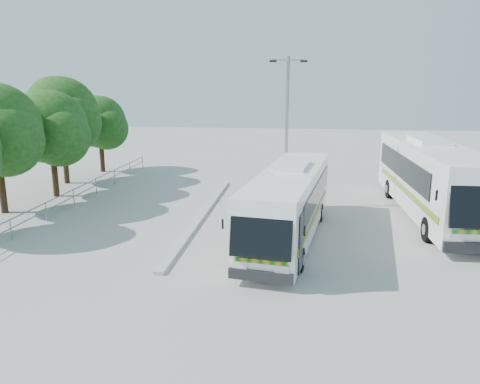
# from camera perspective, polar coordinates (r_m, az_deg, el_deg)

# --- Properties ---
(ground) EXTENTS (100.00, 100.00, 0.00)m
(ground) POSITION_cam_1_polar(r_m,az_deg,el_deg) (22.74, 0.08, -4.48)
(ground) COLOR #A6A6A0
(ground) RESTS_ON ground
(kerb_divider) EXTENTS (0.40, 16.00, 0.15)m
(kerb_divider) POSITION_cam_1_polar(r_m,az_deg,el_deg) (24.98, -4.58, -2.71)
(kerb_divider) COLOR #B2B2AD
(kerb_divider) RESTS_ON ground
(railing) EXTENTS (0.06, 22.00, 1.00)m
(railing) POSITION_cam_1_polar(r_m,az_deg,el_deg) (29.15, -18.77, 0.29)
(railing) COLOR gray
(railing) RESTS_ON ground
(tree_far_c) EXTENTS (4.97, 4.69, 6.49)m
(tree_far_c) POSITION_cam_1_polar(r_m,az_deg,el_deg) (30.56, -21.98, 7.30)
(tree_far_c) COLOR #382314
(tree_far_c) RESTS_ON ground
(tree_far_d) EXTENTS (5.62, 5.30, 7.33)m
(tree_far_d) POSITION_cam_1_polar(r_m,az_deg,el_deg) (34.33, -20.82, 8.89)
(tree_far_d) COLOR #382314
(tree_far_d) RESTS_ON ground
(tree_far_e) EXTENTS (4.54, 4.28, 5.92)m
(tree_far_e) POSITION_cam_1_polar(r_m,az_deg,el_deg) (38.14, -16.63, 8.16)
(tree_far_e) COLOR #382314
(tree_far_e) RESTS_ON ground
(coach_main) EXTENTS (3.90, 11.52, 3.14)m
(coach_main) POSITION_cam_1_polar(r_m,az_deg,el_deg) (20.93, 6.02, -1.24)
(coach_main) COLOR white
(coach_main) RESTS_ON ground
(coach_adjacent) EXTENTS (3.17, 13.71, 3.78)m
(coach_adjacent) POSITION_cam_1_polar(r_m,az_deg,el_deg) (26.42, 22.32, 1.67)
(coach_adjacent) COLOR white
(coach_adjacent) RESTS_ON ground
(lamppost) EXTENTS (2.01, 0.61, 8.26)m
(lamppost) POSITION_cam_1_polar(r_m,az_deg,el_deg) (25.91, 5.73, 7.96)
(lamppost) COLOR #94969C
(lamppost) RESTS_ON ground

